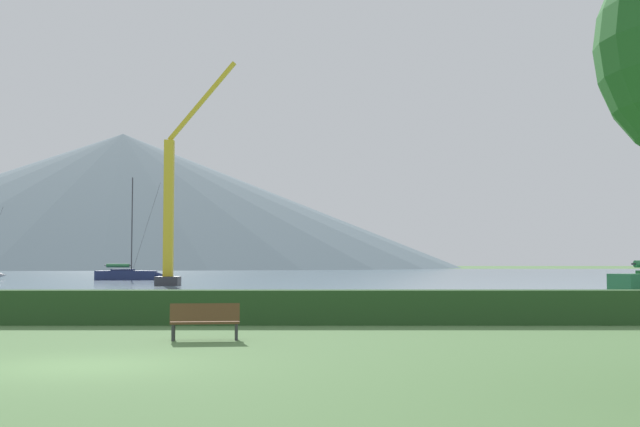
# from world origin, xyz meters

# --- Properties ---
(ground_plane) EXTENTS (1000.00, 1000.00, 0.00)m
(ground_plane) POSITION_xyz_m (0.00, 0.00, 0.00)
(ground_plane) COLOR #517A42
(harbor_water) EXTENTS (320.00, 246.00, 0.00)m
(harbor_water) POSITION_xyz_m (0.00, 137.00, 0.00)
(harbor_water) COLOR slate
(harbor_water) RESTS_ON ground_plane
(hedge_line) EXTENTS (80.00, 1.20, 1.10)m
(hedge_line) POSITION_xyz_m (0.00, 11.00, 0.55)
(hedge_line) COLOR #284C23
(hedge_line) RESTS_ON ground_plane
(sailboat_slip_6) EXTENTS (7.98, 2.75, 11.89)m
(sailboat_slip_6) POSITION_xyz_m (-17.70, 80.48, 0.68)
(sailboat_slip_6) COLOR navy
(sailboat_slip_6) RESTS_ON harbor_water
(park_bench_under_tree) EXTENTS (1.81, 0.66, 0.95)m
(park_bench_under_tree) POSITION_xyz_m (1.64, 5.36, 0.53)
(park_bench_under_tree) COLOR brown
(park_bench_under_tree) RESTS_ON ground_plane
(dock_crane) EXTENTS (6.81, 2.00, 19.72)m
(dock_crane) POSITION_xyz_m (-8.36, 56.54, 5.97)
(dock_crane) COLOR #333338
(dock_crane) RESTS_ON ground_plane
(distant_hill_central_peak) EXTENTS (272.49, 272.49, 54.68)m
(distant_hill_central_peak) POSITION_xyz_m (-76.00, 322.67, 27.34)
(distant_hill_central_peak) COLOR slate
(distant_hill_central_peak) RESTS_ON ground_plane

